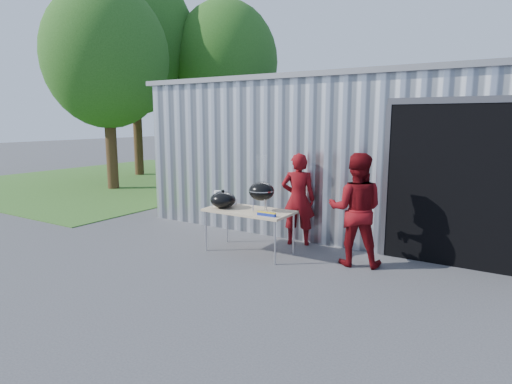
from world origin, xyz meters
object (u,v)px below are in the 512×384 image
Objects in this scene: folding_table at (249,212)px; kettle_grill at (262,186)px; person_bystander at (356,210)px; person_cook at (298,199)px.

kettle_grill is (0.22, 0.04, 0.46)m from folding_table.
person_bystander is (1.51, 0.34, -0.29)m from kettle_grill.
person_cook is (0.48, 0.90, 0.13)m from folding_table.
person_bystander is at bearing 12.54° from kettle_grill.
person_bystander is at bearing 134.65° from person_cook.
person_bystander reaches higher than person_cook.
folding_table is 1.02m from person_cook.
folding_table is at bearing -169.79° from kettle_grill.
person_cook is at bearing 61.94° from folding_table.
person_bystander reaches higher than kettle_grill.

